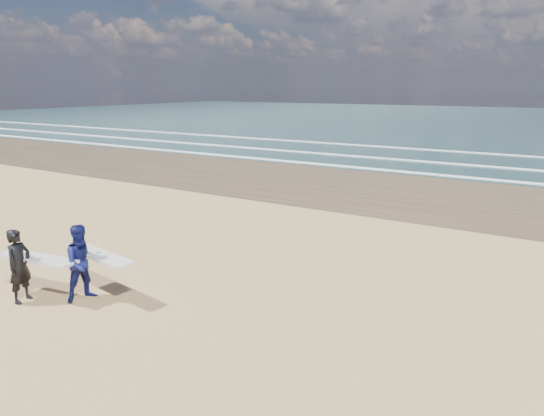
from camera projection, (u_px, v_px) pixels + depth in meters
The scene contains 2 objects.
surfer_near at pixel (22, 265), 11.63m from camera, with size 2.25×1.13×1.82m.
surfer_far at pixel (84, 262), 11.73m from camera, with size 2.25×1.32×1.89m.
Camera 1 is at (10.45, -5.94, 5.12)m, focal length 32.00 mm.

